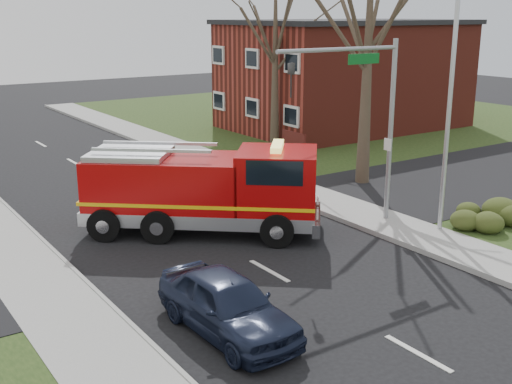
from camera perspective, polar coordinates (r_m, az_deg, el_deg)
ground at (r=19.89m, az=1.18°, el=-7.05°), size 120.00×120.00×0.00m
sidewalk_right at (r=23.76m, az=13.50°, el=-3.45°), size 2.40×80.00×0.15m
sidewalk_left at (r=17.34m, az=-16.10°, el=-10.98°), size 2.40×80.00×0.15m
brick_building at (r=44.50m, az=7.90°, el=10.31°), size 15.40×10.40×7.25m
health_center_sign at (r=35.31m, az=3.38°, el=4.51°), size 0.12×2.00×1.40m
hedge_corner at (r=25.11m, az=19.59°, el=-1.70°), size 2.80×2.00×0.90m
bare_tree_near at (r=29.06m, az=10.05°, el=14.90°), size 6.00×6.00×12.00m
bare_tree_far at (r=36.97m, az=1.73°, el=13.79°), size 5.25×5.25×10.50m
traffic_signal_mast at (r=23.04m, az=9.79°, el=8.02°), size 5.29×0.18×6.80m
streetlight_pole at (r=23.12m, az=16.71°, el=7.23°), size 1.48×0.16×8.40m
fire_engine at (r=23.01m, az=-4.55°, el=0.02°), size 8.08×7.38×3.30m
parked_car_maroon at (r=15.99m, az=-2.57°, el=-9.94°), size 1.97×4.58×1.54m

